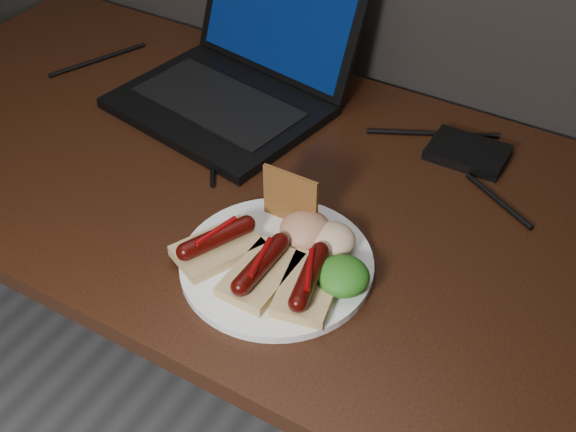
# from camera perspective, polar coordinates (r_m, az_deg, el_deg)

# --- Properties ---
(desk) EXTENTS (1.40, 0.70, 0.75)m
(desk) POSITION_cam_1_polar(r_m,az_deg,el_deg) (1.20, -3.69, 0.38)
(desk) COLOR #371C0D
(desk) RESTS_ON ground
(laptop) EXTENTS (0.40, 0.40, 0.25)m
(laptop) POSITION_cam_1_polar(r_m,az_deg,el_deg) (1.29, -3.75, 11.37)
(laptop) COLOR black
(laptop) RESTS_ON desk
(hard_drive) EXTENTS (0.12, 0.09, 0.02)m
(hard_drive) POSITION_cam_1_polar(r_m,az_deg,el_deg) (1.20, 14.02, 4.90)
(hard_drive) COLOR black
(hard_drive) RESTS_ON desk
(desk_cables) EXTENTS (0.90, 0.36, 0.01)m
(desk_cables) POSITION_cam_1_polar(r_m,az_deg,el_deg) (1.23, 0.13, 7.12)
(desk_cables) COLOR black
(desk_cables) RESTS_ON desk
(plate) EXTENTS (0.27, 0.27, 0.01)m
(plate) POSITION_cam_1_polar(r_m,az_deg,el_deg) (0.98, -0.89, -3.80)
(plate) COLOR white
(plate) RESTS_ON desk
(bread_sausage_left) EXTENTS (0.11, 0.13, 0.04)m
(bread_sausage_left) POSITION_cam_1_polar(r_m,az_deg,el_deg) (0.98, -5.62, -2.21)
(bread_sausage_left) COLOR #DBB680
(bread_sausage_left) RESTS_ON plate
(bread_sausage_center) EXTENTS (0.07, 0.12, 0.04)m
(bread_sausage_center) POSITION_cam_1_polar(r_m,az_deg,el_deg) (0.94, -2.15, -4.28)
(bread_sausage_center) COLOR #DBB680
(bread_sausage_center) RESTS_ON plate
(bread_sausage_right) EXTENTS (0.09, 0.13, 0.04)m
(bread_sausage_right) POSITION_cam_1_polar(r_m,az_deg,el_deg) (0.93, 1.68, -5.27)
(bread_sausage_right) COLOR #DBB680
(bread_sausage_right) RESTS_ON plate
(crispbread) EXTENTS (0.09, 0.01, 0.08)m
(crispbread) POSITION_cam_1_polar(r_m,az_deg,el_deg) (1.01, 0.19, 1.46)
(crispbread) COLOR #9E652B
(crispbread) RESTS_ON plate
(salad_greens) EXTENTS (0.07, 0.07, 0.04)m
(salad_greens) POSITION_cam_1_polar(r_m,az_deg,el_deg) (0.93, 4.36, -4.75)
(salad_greens) COLOR #1D5B12
(salad_greens) RESTS_ON plate
(salsa_mound) EXTENTS (0.07, 0.07, 0.04)m
(salsa_mound) POSITION_cam_1_polar(r_m,az_deg,el_deg) (0.99, 1.39, -1.06)
(salsa_mound) COLOR #A31D10
(salsa_mound) RESTS_ON plate
(coleslaw_mound) EXTENTS (0.06, 0.06, 0.04)m
(coleslaw_mound) POSITION_cam_1_polar(r_m,az_deg,el_deg) (0.98, 3.53, -1.85)
(coleslaw_mound) COLOR #EDE6CD
(coleslaw_mound) RESTS_ON plate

